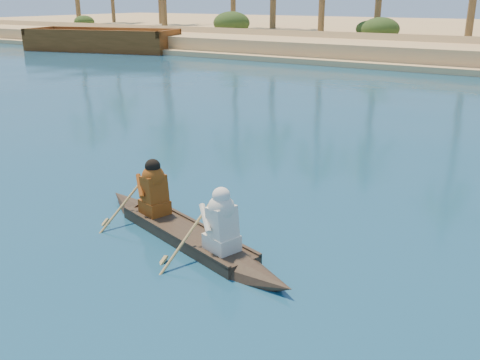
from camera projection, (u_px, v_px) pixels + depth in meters
The scene contains 2 objects.
canoe at pixel (186, 225), 9.65m from camera, with size 5.35×2.29×1.48m.
barge_left at pixel (102, 42), 43.88m from camera, with size 13.05×7.06×2.07m.
Camera 1 is at (0.91, -10.22, 4.19)m, focal length 40.00 mm.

